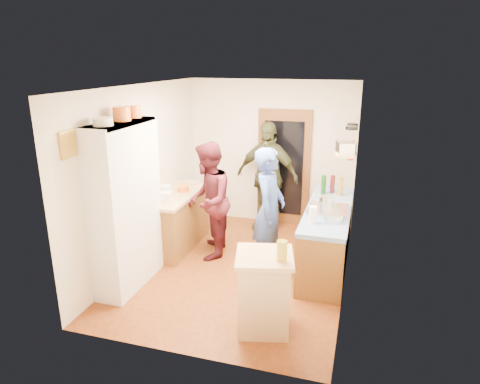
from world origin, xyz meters
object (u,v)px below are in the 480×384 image
at_px(hutch_body, 126,206).
at_px(right_counter_base, 327,238).
at_px(person_left, 211,200).
at_px(person_back, 268,177).
at_px(person_hob, 271,212).
at_px(island_base, 264,294).

bearing_deg(hutch_body, right_counter_base, 27.47).
distance_m(person_left, person_back, 1.39).
relative_size(right_counter_base, person_hob, 1.22).
height_order(island_base, person_back, person_back).
bearing_deg(person_hob, hutch_body, 117.85).
relative_size(right_counter_base, island_base, 2.56).
bearing_deg(person_left, island_base, 24.15).
bearing_deg(person_hob, island_base, -169.28).
height_order(right_counter_base, person_left, person_left).
relative_size(person_hob, person_back, 0.93).
bearing_deg(island_base, person_hob, 99.70).
relative_size(island_base, person_left, 0.48).
height_order(person_left, person_back, person_back).
xyz_separation_m(island_base, person_hob, (-0.24, 1.38, 0.47)).
distance_m(right_counter_base, person_hob, 0.99).
bearing_deg(right_counter_base, person_hob, -151.08).
xyz_separation_m(hutch_body, person_hob, (1.74, 0.88, -0.20)).
relative_size(person_hob, person_left, 1.01).
distance_m(hutch_body, person_back, 2.75).
bearing_deg(hutch_body, island_base, -14.23).
xyz_separation_m(person_hob, person_back, (-0.40, 1.52, 0.07)).
relative_size(hutch_body, person_back, 1.14).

